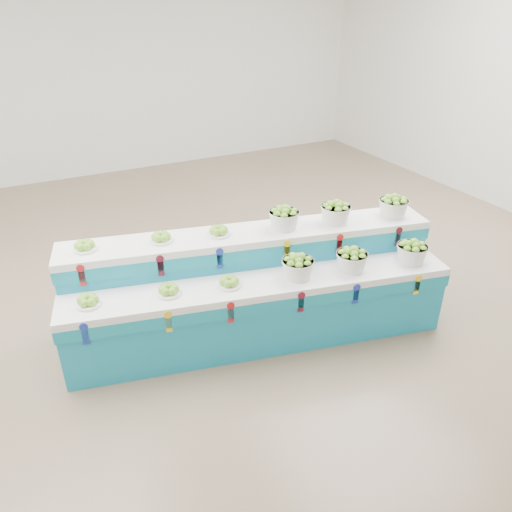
% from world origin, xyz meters
% --- Properties ---
extents(ground, '(10.00, 10.00, 0.00)m').
position_xyz_m(ground, '(0.00, 0.00, 0.00)').
color(ground, '#77624B').
rests_on(ground, ground).
extents(back_wall, '(10.00, 0.00, 10.00)m').
position_xyz_m(back_wall, '(0.00, 5.00, 2.00)').
color(back_wall, silver).
rests_on(back_wall, ground).
extents(display_stand, '(3.79, 1.72, 1.02)m').
position_xyz_m(display_stand, '(-0.00, -0.75, 0.51)').
color(display_stand, teal).
rests_on(display_stand, ground).
extents(plate_lower_left, '(0.26, 0.26, 0.10)m').
position_xyz_m(plate_lower_left, '(-1.55, -0.64, 0.77)').
color(plate_lower_left, white).
rests_on(plate_lower_left, display_stand).
extents(plate_lower_mid, '(0.26, 0.26, 0.10)m').
position_xyz_m(plate_lower_mid, '(-0.88, -0.79, 0.77)').
color(plate_lower_mid, white).
rests_on(plate_lower_mid, display_stand).
extents(plate_lower_right, '(0.26, 0.26, 0.10)m').
position_xyz_m(plate_lower_right, '(-0.35, -0.91, 0.77)').
color(plate_lower_right, white).
rests_on(plate_lower_right, display_stand).
extents(basket_lower_left, '(0.36, 0.36, 0.22)m').
position_xyz_m(basket_lower_left, '(0.28, -1.05, 0.83)').
color(basket_lower_left, silver).
rests_on(basket_lower_left, display_stand).
extents(basket_lower_mid, '(0.36, 0.36, 0.22)m').
position_xyz_m(basket_lower_mid, '(0.81, -1.17, 0.83)').
color(basket_lower_mid, silver).
rests_on(basket_lower_mid, display_stand).
extents(basket_lower_right, '(0.36, 0.36, 0.22)m').
position_xyz_m(basket_lower_right, '(1.44, -1.31, 0.83)').
color(basket_lower_right, silver).
rests_on(basket_lower_right, display_stand).
extents(plate_upper_left, '(0.26, 0.26, 0.10)m').
position_xyz_m(plate_upper_left, '(-1.45, -0.20, 1.07)').
color(plate_upper_left, white).
rests_on(plate_upper_left, display_stand).
extents(plate_upper_mid, '(0.26, 0.26, 0.10)m').
position_xyz_m(plate_upper_mid, '(-0.79, -0.35, 1.07)').
color(plate_upper_mid, white).
rests_on(plate_upper_mid, display_stand).
extents(plate_upper_right, '(0.26, 0.26, 0.10)m').
position_xyz_m(plate_upper_right, '(-0.25, -0.47, 1.07)').
color(plate_upper_right, white).
rests_on(plate_upper_right, display_stand).
extents(basket_upper_left, '(0.36, 0.36, 0.22)m').
position_xyz_m(basket_upper_left, '(0.38, -0.61, 1.13)').
color(basket_upper_left, silver).
rests_on(basket_upper_left, display_stand).
extents(basket_upper_mid, '(0.36, 0.36, 0.22)m').
position_xyz_m(basket_upper_mid, '(0.91, -0.72, 1.13)').
color(basket_upper_mid, silver).
rests_on(basket_upper_mid, display_stand).
extents(basket_upper_right, '(0.36, 0.36, 0.22)m').
position_xyz_m(basket_upper_right, '(1.54, -0.86, 1.13)').
color(basket_upper_right, silver).
rests_on(basket_upper_right, display_stand).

